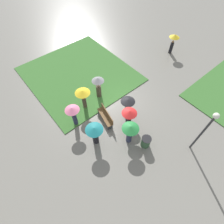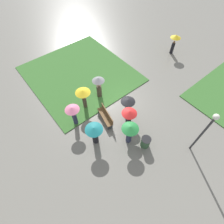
# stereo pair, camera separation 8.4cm
# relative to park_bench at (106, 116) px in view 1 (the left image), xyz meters

# --- Properties ---
(ground_plane) EXTENTS (90.00, 90.00, 0.00)m
(ground_plane) POSITION_rel_park_bench_xyz_m (0.10, 1.34, -0.47)
(ground_plane) COLOR slate
(lawn_patch_near) EXTENTS (8.94, 8.34, 0.06)m
(lawn_patch_near) POSITION_rel_park_bench_xyz_m (-5.32, 1.24, -0.44)
(lawn_patch_near) COLOR #386B2D
(lawn_patch_near) RESTS_ON ground_plane
(park_bench) EXTENTS (1.81, 0.79, 0.90)m
(park_bench) POSITION_rel_park_bench_xyz_m (0.00, 0.00, 0.00)
(park_bench) COLOR brown
(park_bench) RESTS_ON ground_plane
(lamp_post) EXTENTS (0.32, 0.32, 3.73)m
(lamp_post) POSITION_rel_park_bench_xyz_m (5.21, 2.84, 1.98)
(lamp_post) COLOR #2D2D30
(lamp_post) RESTS_ON ground_plane
(trash_bin) EXTENTS (0.63, 0.63, 0.84)m
(trash_bin) POSITION_rel_park_bench_xyz_m (3.19, 0.71, -0.05)
(trash_bin) COLOR #335638
(trash_bin) RESTS_ON ground_plane
(crowd_person_yellow) EXTENTS (1.08, 1.08, 1.81)m
(crowd_person_yellow) POSITION_rel_park_bench_xyz_m (-1.94, -0.47, 0.92)
(crowd_person_yellow) COLOR #47382D
(crowd_person_yellow) RESTS_ON ground_plane
(crowd_person_red) EXTENTS (0.99, 0.99, 1.86)m
(crowd_person_red) POSITION_rel_park_bench_xyz_m (1.44, 0.79, 0.78)
(crowd_person_red) COLOR black
(crowd_person_red) RESTS_ON ground_plane
(crowd_person_teal) EXTENTS (1.11, 1.11, 1.72)m
(crowd_person_teal) POSITION_rel_park_bench_xyz_m (0.92, -1.60, 0.72)
(crowd_person_teal) COLOR black
(crowd_person_teal) RESTS_ON ground_plane
(crowd_person_pink) EXTENTS (0.96, 0.96, 1.84)m
(crowd_person_pink) POSITION_rel_park_bench_xyz_m (-1.12, -1.84, 0.86)
(crowd_person_pink) COLOR #282D47
(crowd_person_pink) RESTS_ON ground_plane
(crowd_person_grey) EXTENTS (0.92, 0.92, 1.94)m
(crowd_person_grey) POSITION_rel_park_bench_xyz_m (-2.13, 1.01, 0.81)
(crowd_person_grey) COLOR #47382D
(crowd_person_grey) RESTS_ON ground_plane
(crowd_person_black) EXTENTS (0.98, 0.98, 1.82)m
(crowd_person_black) POSITION_rel_park_bench_xyz_m (0.66, 1.39, 0.82)
(crowd_person_black) COLOR #47382D
(crowd_person_black) RESTS_ON ground_plane
(crowd_person_green) EXTENTS (1.07, 1.07, 1.77)m
(crowd_person_green) POSITION_rel_park_bench_xyz_m (2.27, 0.11, 0.80)
(crowd_person_green) COLOR #282D47
(crowd_person_green) RESTS_ON ground_plane
(lone_walker_far_path) EXTENTS (0.95, 0.95, 1.90)m
(lone_walker_far_path) POSITION_rel_park_bench_xyz_m (-2.18, 9.93, 0.92)
(lone_walker_far_path) COLOR black
(lone_walker_far_path) RESTS_ON ground_plane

